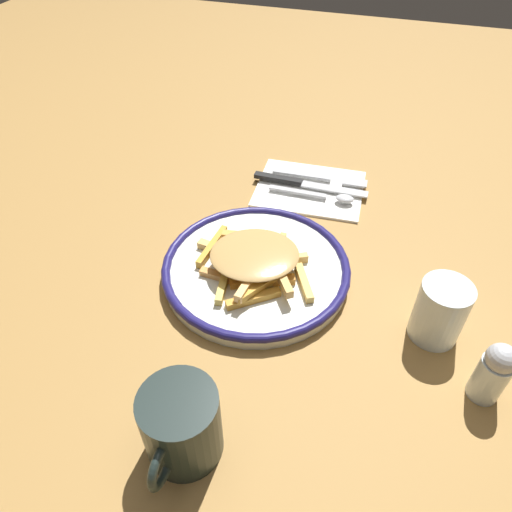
{
  "coord_description": "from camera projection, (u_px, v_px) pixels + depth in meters",
  "views": [
    {
      "loc": [
        0.48,
        0.15,
        0.51
      ],
      "look_at": [
        0.0,
        0.0,
        0.04
      ],
      "focal_mm": 33.29,
      "sensor_mm": 36.0,
      "label": 1
    }
  ],
  "objects": [
    {
      "name": "ground_plane",
      "position": [
        256.0,
        275.0,
        0.71
      ],
      "size": [
        2.6,
        2.6,
        0.0
      ],
      "primitive_type": "plane",
      "color": "olive"
    },
    {
      "name": "plate",
      "position": [
        256.0,
        269.0,
        0.7
      ],
      "size": [
        0.28,
        0.28,
        0.03
      ],
      "color": "silver",
      "rests_on": "ground_plane"
    },
    {
      "name": "fries_heap",
      "position": [
        254.0,
        260.0,
        0.68
      ],
      "size": [
        0.17,
        0.19,
        0.04
      ],
      "color": "gold",
      "rests_on": "plate"
    },
    {
      "name": "napkin",
      "position": [
        310.0,
        188.0,
        0.87
      ],
      "size": [
        0.17,
        0.2,
        0.01
      ],
      "primitive_type": "cube",
      "rotation": [
        0.0,
        0.0,
        0.06
      ],
      "color": "white",
      "rests_on": "ground_plane"
    },
    {
      "name": "fork",
      "position": [
        320.0,
        177.0,
        0.88
      ],
      "size": [
        0.03,
        0.18,
        0.01
      ],
      "color": "silver",
      "rests_on": "napkin"
    },
    {
      "name": "knife",
      "position": [
        300.0,
        183.0,
        0.87
      ],
      "size": [
        0.02,
        0.21,
        0.01
      ],
      "color": "black",
      "rests_on": "napkin"
    },
    {
      "name": "spoon",
      "position": [
        326.0,
        196.0,
        0.83
      ],
      "size": [
        0.02,
        0.15,
        0.01
      ],
      "color": "silver",
      "rests_on": "napkin"
    },
    {
      "name": "water_glass",
      "position": [
        440.0,
        311.0,
        0.6
      ],
      "size": [
        0.06,
        0.06,
        0.09
      ],
      "primitive_type": "cylinder",
      "color": "silver",
      "rests_on": "ground_plane"
    },
    {
      "name": "coffee_mug",
      "position": [
        181.0,
        426.0,
        0.49
      ],
      "size": [
        0.11,
        0.08,
        0.09
      ],
      "color": "#1F2B28",
      "rests_on": "ground_plane"
    },
    {
      "name": "salt_shaker",
      "position": [
        493.0,
        372.0,
        0.54
      ],
      "size": [
        0.04,
        0.04,
        0.09
      ],
      "color": "silver",
      "rests_on": "ground_plane"
    }
  ]
}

